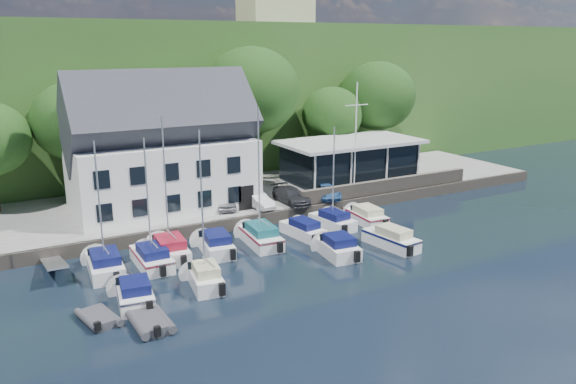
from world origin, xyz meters
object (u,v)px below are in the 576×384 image
object	(u,v)px
boat_r1_5	(303,228)
boat_r2_0	(135,291)
boat_r2_1	(202,214)
boat_r1_0	(99,205)
boat_r1_2	(166,190)
boat_r1_4	(259,181)
car_white	(257,200)
car_dgrey	(291,195)
dinghy_0	(98,316)
boat_r1_1	(148,201)
boat_r1_7	(366,214)
flagpole	(356,139)
club_pavilion	(350,161)
boat_r1_6	(333,173)
boat_r2_4	(391,237)
car_blue	(327,191)
boat_r2_3	(338,245)
car_silver	(224,200)
boat_r1_3	(215,242)
harbor_building	(162,155)
dinghy_1	(150,320)

from	to	relation	value
boat_r1_5	boat_r2_0	xyz separation A→B (m)	(-13.80, -5.10, 0.05)
boat_r2_0	boat_r2_1	distance (m)	5.68
boat_r1_0	boat_r1_2	world-z (taller)	boat_r1_2
boat_r1_4	boat_r1_0	bearing A→B (deg)	-175.40
boat_r1_5	boat_r2_0	distance (m)	14.71
boat_r1_4	car_white	bearing A→B (deg)	70.27
car_dgrey	boat_r1_2	size ratio (longest dim) A/B	0.47
boat_r1_5	dinghy_0	size ratio (longest dim) A/B	2.14
dinghy_0	boat_r2_0	bearing A→B (deg)	16.65
boat_r1_1	boat_r1_7	xyz separation A→B (m)	(17.64, 0.70, -3.72)
flagpole	boat_r1_1	distance (m)	20.84
club_pavilion	boat_r1_2	size ratio (longest dim) A/B	1.39
boat_r1_5	boat_r1_6	bearing A→B (deg)	3.72
boat_r1_0	boat_r2_4	world-z (taller)	boat_r1_0
car_blue	dinghy_0	distance (m)	24.35
club_pavilion	boat_r1_5	world-z (taller)	club_pavilion
car_dgrey	boat_r2_3	distance (m)	10.05
club_pavilion	car_silver	world-z (taller)	club_pavilion
boat_r1_3	car_silver	bearing A→B (deg)	70.15
car_silver	harbor_building	bearing A→B (deg)	160.33
boat_r1_1	boat_r2_4	distance (m)	16.89
boat_r1_3	boat_r2_3	world-z (taller)	boat_r2_3
boat_r2_0	boat_r2_1	xyz separation A→B (m)	(4.19, 0.17, 3.83)
club_pavilion	dinghy_0	world-z (taller)	club_pavilion
boat_r1_0	boat_r1_7	distance (m)	20.87
boat_r1_7	boat_r2_3	world-z (taller)	boat_r2_3
club_pavilion	boat_r2_1	bearing A→B (deg)	-145.50
car_silver	boat_r2_1	world-z (taller)	boat_r2_1
boat_r1_6	car_blue	bearing A→B (deg)	54.06
harbor_building	boat_r1_2	world-z (taller)	harbor_building
car_dgrey	boat_r1_5	world-z (taller)	car_dgrey
club_pavilion	boat_r1_7	distance (m)	9.55
car_dgrey	boat_r2_0	xyz separation A→B (m)	(-15.77, -10.39, -0.92)
harbor_building	flagpole	xyz separation A→B (m)	(16.20, -3.80, 0.53)
boat_r1_3	dinghy_1	world-z (taller)	boat_r1_3
car_white	boat_r1_4	bearing A→B (deg)	-121.49
boat_r1_1	boat_r1_2	size ratio (longest dim) A/B	0.92
car_silver	dinghy_0	distance (m)	17.98
harbor_building	dinghy_1	xyz separation A→B (m)	(-6.11, -17.41, -4.99)
boat_r1_3	boat_r1_7	xyz separation A→B (m)	(13.11, 0.42, -0.07)
car_blue	harbor_building	bearing A→B (deg)	-179.03
boat_r1_6	boat_r2_0	bearing A→B (deg)	-169.73
boat_r2_4	boat_r1_3	bearing A→B (deg)	148.25
boat_r1_7	car_blue	bearing A→B (deg)	103.11
boat_r1_1	boat_r2_3	size ratio (longest dim) A/B	1.71
boat_r1_1	boat_r1_7	size ratio (longest dim) A/B	1.44
boat_r2_1	car_dgrey	bearing A→B (deg)	49.89
car_silver	flagpole	distance (m)	12.84
car_dgrey	boat_r2_1	bearing A→B (deg)	-139.14
club_pavilion	boat_r1_2	world-z (taller)	boat_r1_2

